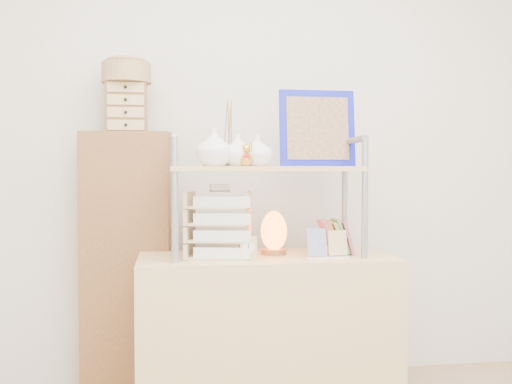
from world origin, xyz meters
The scene contains 10 objects.
room_shell centered at (0.00, 0.39, 1.69)m, with size 3.42×3.41×2.61m.
desk centered at (0.00, 1.20, 0.38)m, with size 1.20×0.50×0.75m, color tan.
cabinet centered at (-0.67, 1.57, 0.68)m, with size 0.45×0.24×1.35m, color brown.
hutch centered at (-0.02, 1.21, 1.20)m, with size 0.91×0.34×0.80m.
letter_tray centered at (-0.22, 1.20, 0.89)m, with size 0.32×0.31×0.34m.
salt_lamp centered at (0.04, 1.24, 0.86)m, with size 0.14×0.13×0.21m.
desk_clock centered at (-0.10, 1.09, 0.80)m, with size 0.08×0.04×0.11m.
postcard_stand centered at (0.26, 1.09, 0.79)m, with size 0.20×0.07×0.14m.
drawer_chest centered at (-0.67, 1.55, 1.48)m, with size 0.20×0.16×0.25m.
woven_basket centered at (-0.67, 1.55, 1.65)m, with size 0.25×0.25×0.10m, color #986B45.
Camera 1 is at (-0.46, -1.44, 1.15)m, focal length 40.00 mm.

